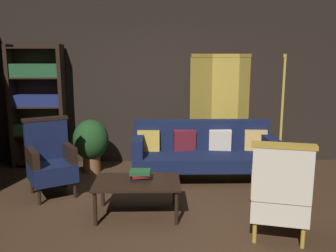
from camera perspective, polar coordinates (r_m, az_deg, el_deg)
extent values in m
plane|color=#3D2819|center=(4.29, 0.27, -14.62)|extent=(10.00, 10.00, 0.00)
cube|color=black|center=(6.34, -0.37, 6.81)|extent=(7.20, 0.10, 2.80)
cube|color=#B29338|center=(6.25, 5.25, 2.56)|extent=(0.40, 0.27, 1.90)
cube|color=#B78E33|center=(6.19, 5.40, 11.02)|extent=(0.41, 0.28, 0.06)
cube|color=#B29338|center=(6.38, 8.91, 2.64)|extent=(0.45, 0.14, 1.90)
cube|color=#B78E33|center=(6.32, 9.16, 10.93)|extent=(0.46, 0.15, 0.06)
cube|color=#B29338|center=(6.53, 12.44, 2.70)|extent=(0.41, 0.27, 1.90)
cube|color=#B78E33|center=(6.47, 12.78, 10.80)|extent=(0.41, 0.27, 0.06)
cube|color=#B29338|center=(6.70, 15.80, 2.75)|extent=(0.45, 0.15, 1.90)
cube|color=#B78E33|center=(6.64, 16.21, 10.63)|extent=(0.45, 0.15, 0.06)
cube|color=black|center=(6.58, -23.33, 2.79)|extent=(0.06, 0.32, 2.05)
cube|color=black|center=(6.32, -16.23, 2.95)|extent=(0.06, 0.32, 2.05)
cube|color=black|center=(6.58, -19.45, 3.06)|extent=(0.90, 0.02, 2.05)
cube|color=black|center=(6.63, -19.32, -5.41)|extent=(0.86, 0.30, 0.02)
cube|color=black|center=(6.52, -19.58, -1.33)|extent=(0.86, 0.30, 0.02)
cube|color=#1E4C28|center=(6.48, -19.70, -0.45)|extent=(0.78, 0.22, 0.19)
cube|color=black|center=(6.44, -19.85, 2.87)|extent=(0.86, 0.30, 0.02)
cube|color=navy|center=(6.41, -19.97, 3.81)|extent=(0.78, 0.22, 0.19)
cube|color=black|center=(6.39, -20.13, 7.16)|extent=(0.86, 0.30, 0.02)
cube|color=#1E4C28|center=(6.37, -20.26, 8.23)|extent=(0.78, 0.22, 0.22)
cube|color=black|center=(6.39, -20.42, 11.47)|extent=(0.86, 0.30, 0.02)
cylinder|color=black|center=(5.23, -4.51, -8.58)|extent=(0.07, 0.07, 0.22)
cylinder|color=black|center=(5.46, 16.03, -8.11)|extent=(0.07, 0.07, 0.22)
cylinder|color=black|center=(5.80, -4.19, -6.61)|extent=(0.07, 0.07, 0.22)
cylinder|color=black|center=(6.01, 14.33, -6.29)|extent=(0.07, 0.07, 0.22)
cube|color=#111938|center=(5.48, 5.64, -5.37)|extent=(2.10, 0.76, 0.20)
cube|color=#111938|center=(5.70, 5.32, -1.31)|extent=(2.10, 0.18, 0.46)
cube|color=#111938|center=(5.39, -4.73, -3.10)|extent=(0.16, 0.68, 0.26)
cube|color=#111938|center=(5.63, 15.65, -2.88)|extent=(0.16, 0.68, 0.26)
cube|color=#B79338|center=(5.57, -3.07, -2.40)|extent=(0.35, 0.16, 0.35)
cube|color=maroon|center=(5.58, 2.62, -2.37)|extent=(0.36, 0.19, 0.35)
cube|color=beige|center=(5.65, 8.23, -2.32)|extent=(0.36, 0.19, 0.35)
cube|color=tan|center=(5.77, 13.66, -2.25)|extent=(0.36, 0.19, 0.35)
cylinder|color=black|center=(4.16, -11.44, -12.71)|extent=(0.04, 0.04, 0.39)
cylinder|color=black|center=(4.10, 1.36, -12.83)|extent=(0.04, 0.04, 0.39)
cylinder|color=black|center=(4.65, -10.29, -10.07)|extent=(0.04, 0.04, 0.39)
cylinder|color=black|center=(4.60, 1.03, -10.13)|extent=(0.04, 0.04, 0.39)
cube|color=black|center=(4.28, -4.91, -8.82)|extent=(1.00, 0.64, 0.03)
cylinder|color=#B78E33|center=(4.34, 19.81, -13.42)|extent=(0.04, 0.04, 0.22)
cylinder|color=#B78E33|center=(4.31, 13.55, -13.24)|extent=(0.04, 0.04, 0.22)
cylinder|color=#B78E33|center=(3.92, 20.52, -16.14)|extent=(0.04, 0.04, 0.22)
cylinder|color=#B78E33|center=(3.89, 13.51, -15.97)|extent=(0.04, 0.04, 0.22)
cube|color=beige|center=(4.01, 17.03, -11.68)|extent=(0.69, 0.69, 0.24)
cube|color=beige|center=(3.67, 17.56, -7.39)|extent=(0.57, 0.26, 0.54)
cube|color=#B78E33|center=(3.59, 17.83, -2.98)|extent=(0.61, 0.28, 0.04)
cube|color=#B78E33|center=(3.96, 20.72, -8.68)|extent=(0.22, 0.51, 0.22)
cube|color=#B78E33|center=(3.92, 13.68, -8.44)|extent=(0.22, 0.51, 0.22)
cylinder|color=black|center=(4.92, -19.68, -10.45)|extent=(0.04, 0.04, 0.22)
cylinder|color=black|center=(5.02, -14.47, -9.73)|extent=(0.04, 0.04, 0.22)
cylinder|color=black|center=(5.35, -20.69, -8.81)|extent=(0.04, 0.04, 0.22)
cylinder|color=black|center=(5.44, -15.88, -8.19)|extent=(0.04, 0.04, 0.22)
cube|color=#111938|center=(5.11, -17.83, -6.84)|extent=(0.76, 0.76, 0.24)
cube|color=#111938|center=(5.22, -18.67, -2.06)|extent=(0.55, 0.38, 0.54)
cube|color=black|center=(5.17, -18.86, 1.07)|extent=(0.59, 0.41, 0.04)
cube|color=black|center=(5.00, -20.66, -4.65)|extent=(0.33, 0.48, 0.22)
cube|color=black|center=(5.10, -15.36, -4.04)|extent=(0.33, 0.48, 0.22)
cylinder|color=brown|center=(6.05, -11.93, -5.77)|extent=(0.28, 0.28, 0.28)
ellipsoid|color=#193D19|center=(5.95, -12.08, -2.12)|extent=(0.57, 0.57, 0.65)
cube|color=black|center=(4.31, -4.38, -8.22)|extent=(0.25, 0.20, 0.04)
cube|color=maroon|center=(4.29, -4.39, -7.73)|extent=(0.23, 0.22, 0.03)
cube|color=#1E4C28|center=(4.28, -4.40, -7.26)|extent=(0.24, 0.20, 0.04)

